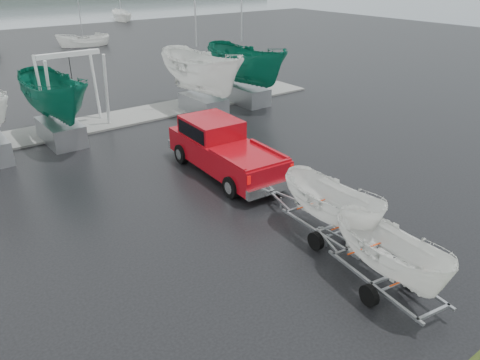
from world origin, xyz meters
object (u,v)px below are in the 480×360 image
trailer_hitched (336,169)px  trailer_parked (397,216)px  pickup_truck (221,146)px  boat_hoist (72,80)px

trailer_hitched → trailer_parked: 2.94m
pickup_truck → trailer_hitched: (-0.40, -6.79, 1.41)m
boat_hoist → trailer_parked: bearing=-84.9°
pickup_truck → boat_hoist: (-2.92, 9.63, 1.54)m
trailer_hitched → boat_hoist: (-2.52, 16.42, 0.12)m
pickup_truck → trailer_parked: size_ratio=1.50×
trailer_parked → pickup_truck: bearing=91.4°
trailer_hitched → trailer_parked: trailer_hitched is taller
pickup_truck → trailer_parked: trailer_parked is taller
pickup_truck → boat_hoist: 10.18m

